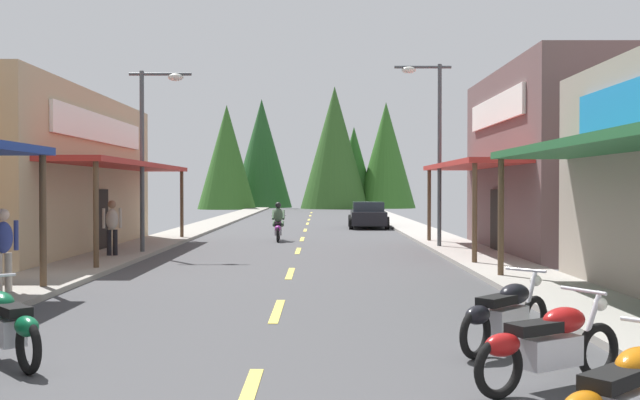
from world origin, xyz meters
TOP-DOWN VIEW (x-y plane):
  - ground at (0.00, 30.12)m, footprint 9.02×90.24m
  - sidewalk_left at (-5.53, 30.12)m, footprint 2.04×90.24m
  - sidewalk_right at (5.53, 30.12)m, footprint 2.04×90.24m
  - centerline_dashes at (0.00, 31.43)m, footprint 0.16×63.19m
  - storefront_right_far at (10.60, 24.29)m, footprint 9.97×9.56m
  - streetlamp_left at (-4.61, 23.53)m, footprint 1.98×0.30m
  - streetlamp_right at (4.63, 25.76)m, footprint 1.98×0.30m
  - motorcycle_parked_right_1 at (3.16, 6.19)m, footprint 1.67×1.49m
  - motorcycle_parked_right_2 at (3.18, 8.19)m, footprint 1.90×1.16m
  - motorcycle_parked_right_3 at (3.20, 10.07)m, footprint 1.58×1.59m
  - motorcycle_parked_left_3 at (-3.10, 9.34)m, footprint 1.52×1.65m
  - rider_cruising_lead at (-0.94, 29.68)m, footprint 0.60×2.14m
  - pedestrian_by_shop at (-5.42, 14.58)m, footprint 0.47×0.43m
  - pedestrian_waiting at (-5.50, 22.21)m, footprint 0.53×0.38m
  - parked_car_curbside at (3.31, 39.16)m, footprint 2.15×4.35m
  - treeline_backdrop at (-0.14, 76.76)m, footprint 22.47×12.07m

SIDE VIEW (x-z plane):
  - ground at x=0.00m, z-range -0.10..0.00m
  - centerline_dashes at x=0.00m, z-range 0.00..0.01m
  - sidewalk_left at x=-5.53m, z-range 0.00..0.12m
  - sidewalk_right at x=5.53m, z-range 0.00..0.12m
  - motorcycle_parked_right_1 at x=3.16m, z-range -0.03..1.01m
  - motorcycle_parked_right_2 at x=3.18m, z-range -0.03..1.01m
  - motorcycle_parked_right_3 at x=3.20m, z-range -0.03..1.01m
  - motorcycle_parked_left_3 at x=-3.10m, z-range -0.03..1.01m
  - rider_cruising_lead at x=-0.94m, z-range -0.13..1.44m
  - parked_car_curbside at x=3.31m, z-range -0.01..1.39m
  - pedestrian_by_shop at x=-5.42m, z-range 0.14..1.89m
  - pedestrian_waiting at x=-5.50m, z-range 0.15..1.92m
  - storefront_right_far at x=10.60m, z-range 0.00..6.01m
  - streetlamp_left at x=-4.61m, z-range 0.90..6.76m
  - streetlamp_right at x=4.63m, z-range 0.94..7.38m
  - treeline_backdrop at x=-0.14m, z-range -0.63..12.05m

